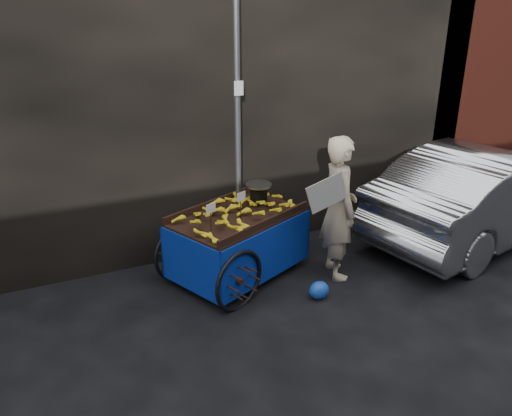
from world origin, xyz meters
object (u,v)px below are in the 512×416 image
vendor (339,208)px  parked_car (488,192)px  banana_cart (235,223)px  plastic_bag (319,290)px

vendor → parked_car: bearing=-74.7°
banana_cart → parked_car: 4.05m
banana_cart → vendor: (1.25, -0.49, 0.18)m
plastic_bag → parked_car: size_ratio=0.06×
vendor → plastic_bag: 1.09m
vendor → plastic_bag: (-0.53, -0.45, -0.84)m
banana_cart → parked_car: (4.03, -0.41, -0.05)m
parked_car → banana_cart: bearing=72.6°
banana_cart → vendor: 1.35m
plastic_bag → parked_car: parked_car is taller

